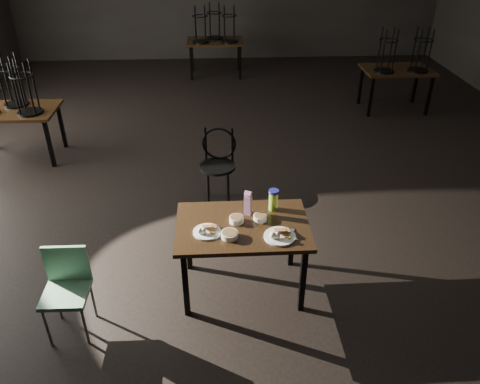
{
  "coord_description": "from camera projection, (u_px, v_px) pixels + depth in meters",
  "views": [
    {
      "loc": [
        -0.37,
        -5.59,
        3.19
      ],
      "look_at": [
        -0.16,
        -1.77,
        0.85
      ],
      "focal_mm": 35.0,
      "sensor_mm": 36.0,
      "label": 1
    }
  ],
  "objects": [
    {
      "name": "main_table",
      "position": [
        242.0,
        232.0,
        4.24
      ],
      "size": [
        1.2,
        0.8,
        0.75
      ],
      "color": "black",
      "rests_on": "ground"
    },
    {
      "name": "juice_carton",
      "position": [
        248.0,
        203.0,
        4.29
      ],
      "size": [
        0.08,
        0.08,
        0.25
      ],
      "color": "#8A1978",
      "rests_on": "main_table"
    },
    {
      "name": "water_bottle",
      "position": [
        273.0,
        200.0,
        4.36
      ],
      "size": [
        0.1,
        0.1,
        0.21
      ],
      "color": "#B1DE41",
      "rests_on": "main_table"
    },
    {
      "name": "plate_left",
      "position": [
        207.0,
        231.0,
        4.08
      ],
      "size": [
        0.25,
        0.25,
        0.08
      ],
      "color": "white",
      "rests_on": "main_table"
    },
    {
      "name": "school_chair",
      "position": [
        67.0,
        284.0,
        3.92
      ],
      "size": [
        0.37,
        0.37,
        0.8
      ],
      "rotation": [
        0.0,
        0.0,
        -0.01
      ],
      "color": "#659E7C",
      "rests_on": "ground"
    },
    {
      "name": "spoon",
      "position": [
        293.0,
        230.0,
        4.12
      ],
      "size": [
        0.05,
        0.18,
        0.01
      ],
      "color": "silver",
      "rests_on": "main_table"
    },
    {
      "name": "bg_table_right",
      "position": [
        398.0,
        69.0,
        8.21
      ],
      "size": [
        1.2,
        0.8,
        1.48
      ],
      "color": "black",
      "rests_on": "ground"
    },
    {
      "name": "bowl_far",
      "position": [
        260.0,
        217.0,
        4.25
      ],
      "size": [
        0.13,
        0.13,
        0.05
      ],
      "color": "white",
      "rests_on": "main_table"
    },
    {
      "name": "bowl_big",
      "position": [
        230.0,
        235.0,
        4.02
      ],
      "size": [
        0.15,
        0.15,
        0.05
      ],
      "color": "white",
      "rests_on": "main_table"
    },
    {
      "name": "plate_right",
      "position": [
        280.0,
        235.0,
        4.02
      ],
      "size": [
        0.28,
        0.28,
        0.09
      ],
      "color": "white",
      "rests_on": "main_table"
    },
    {
      "name": "bg_table_far",
      "position": [
        215.0,
        39.0,
        9.97
      ],
      "size": [
        1.2,
        0.8,
        1.48
      ],
      "color": "black",
      "rests_on": "ground"
    },
    {
      "name": "bg_table_left",
      "position": [
        12.0,
        108.0,
        6.56
      ],
      "size": [
        1.2,
        0.8,
        1.48
      ],
      "color": "black",
      "rests_on": "ground"
    },
    {
      "name": "bentwood_chair",
      "position": [
        218.0,
        160.0,
        5.71
      ],
      "size": [
        0.46,
        0.45,
        0.92
      ],
      "rotation": [
        0.0,
        0.0,
        -0.14
      ],
      "color": "black",
      "rests_on": "ground"
    },
    {
      "name": "bowl_near",
      "position": [
        237.0,
        219.0,
        4.22
      ],
      "size": [
        0.13,
        0.13,
        0.05
      ],
      "color": "white",
      "rests_on": "main_table"
    }
  ]
}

